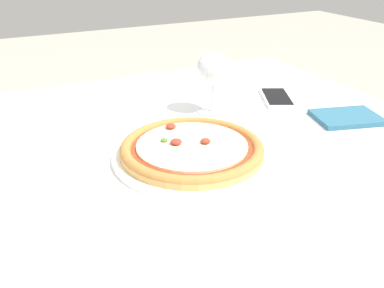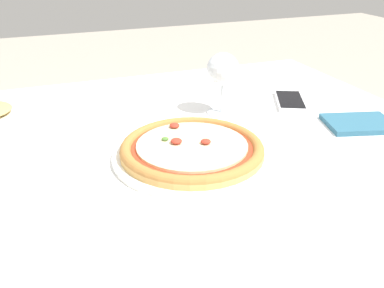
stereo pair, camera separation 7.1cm
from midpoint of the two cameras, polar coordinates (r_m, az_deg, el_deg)
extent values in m
cube|color=brown|center=(0.88, -8.60, -2.33)|extent=(1.24, 0.90, 0.04)
cube|color=white|center=(0.88, -8.69, -1.11)|extent=(1.34, 1.00, 0.01)
cylinder|color=brown|center=(1.59, 6.97, -3.58)|extent=(0.06, 0.06, 0.69)
cylinder|color=white|center=(0.83, -2.44, -1.60)|extent=(0.31, 0.31, 0.01)
cylinder|color=tan|center=(0.83, -2.45, -0.92)|extent=(0.28, 0.28, 0.01)
torus|color=#B27538|center=(0.83, -2.46, -0.55)|extent=(0.28, 0.28, 0.02)
cylinder|color=#BC381E|center=(0.83, -2.46, -0.46)|extent=(0.23, 0.23, 0.00)
cylinder|color=beige|center=(0.82, -2.47, -0.21)|extent=(0.22, 0.22, 0.00)
ellipsoid|color=#A83323|center=(0.82, -0.65, 0.36)|extent=(0.02, 0.02, 0.01)
ellipsoid|color=#4C7A33|center=(0.84, -6.16, 0.49)|extent=(0.01, 0.01, 0.01)
ellipsoid|color=#A83323|center=(0.82, -4.60, 0.26)|extent=(0.02, 0.02, 0.01)
ellipsoid|color=#A83323|center=(0.89, -5.12, 2.34)|extent=(0.02, 0.02, 0.01)
cylinder|color=silver|center=(1.06, 0.76, 4.31)|extent=(0.07, 0.07, 0.00)
cylinder|color=silver|center=(1.04, 0.77, 6.32)|extent=(0.01, 0.01, 0.07)
sphere|color=silver|center=(1.02, 0.80, 10.02)|extent=(0.08, 0.08, 0.08)
cube|color=white|center=(1.15, 9.50, 6.02)|extent=(0.13, 0.16, 0.01)
cube|color=black|center=(1.15, 9.52, 6.28)|extent=(0.11, 0.14, 0.00)
cube|color=#2D607A|center=(1.06, 18.17, 3.35)|extent=(0.17, 0.15, 0.01)
camera|label=1|loc=(0.04, -92.47, -1.20)|focal=40.00mm
camera|label=2|loc=(0.04, 87.53, 1.20)|focal=40.00mm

